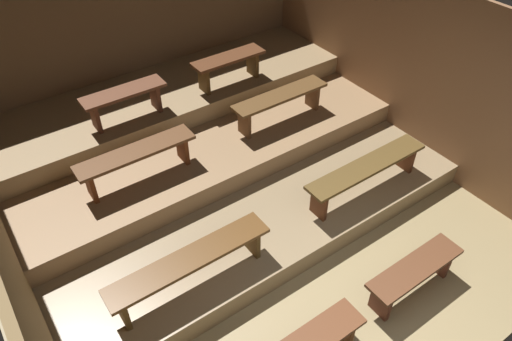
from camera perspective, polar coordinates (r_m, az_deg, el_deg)
name	(u,v)px	position (r m, az deg, el deg)	size (l,w,h in m)	color
ground	(245,209)	(6.01, -1.35, -4.57)	(5.83, 5.89, 0.08)	#8F7B52
wall_back	(142,44)	(7.21, -13.49, 14.51)	(5.83, 0.06, 2.33)	brown
wall_right	(402,66)	(6.75, 17.08, 11.92)	(0.06, 5.89, 2.33)	#8A5E3E
platform_lower	(216,170)	(6.30, -4.79, 0.08)	(5.03, 3.75, 0.27)	#8E7655
platform_middle	(191,131)	(6.58, -7.78, 4.76)	(5.03, 2.50, 0.27)	#92704B
platform_upper	(170,96)	(6.85, -10.30, 8.79)	(5.03, 1.38, 0.27)	#927650
bench_floor_right	(414,273)	(5.18, 18.39, -11.52)	(1.14, 0.30, 0.40)	#59321D
bench_lower_left	(190,263)	(4.68, -7.89, -10.94)	(1.68, 0.30, 0.40)	#5A3717
bench_lower_right	(366,170)	(5.73, 13.09, 0.05)	(1.68, 0.30, 0.40)	brown
bench_middle_left	(137,157)	(5.53, -14.10, 1.60)	(1.38, 0.30, 0.40)	brown
bench_middle_right	(280,100)	(6.32, 2.90, 8.40)	(1.38, 0.30, 0.40)	brown
bench_upper_left	(124,98)	(6.10, -15.48, 8.36)	(1.04, 0.30, 0.40)	brown
bench_upper_right	(229,63)	(6.65, -3.30, 12.68)	(1.04, 0.30, 0.40)	#5A321C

